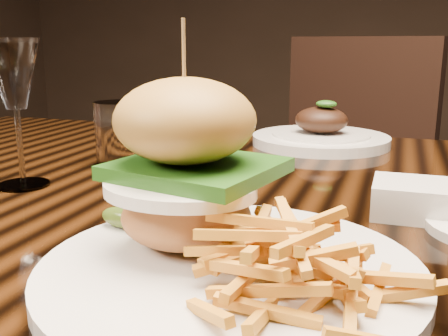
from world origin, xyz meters
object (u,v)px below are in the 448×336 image
(burger_plate, at_px, (220,216))
(far_dish, at_px, (321,136))
(dining_table, at_px, (272,247))
(chair_far, at_px, (340,180))
(wine_glass, at_px, (14,79))

(burger_plate, distance_m, far_dish, 0.59)
(dining_table, height_order, burger_plate, burger_plate)
(far_dish, xyz_separation_m, chair_far, (-0.02, 0.56, -0.23))
(burger_plate, xyz_separation_m, far_dish, (-0.01, 0.58, -0.04))
(wine_glass, bearing_deg, chair_far, 72.01)
(burger_plate, bearing_deg, chair_far, 115.92)
(dining_table, relative_size, wine_glass, 8.37)
(chair_far, bearing_deg, far_dish, -70.74)
(far_dish, relative_size, chair_far, 0.26)
(dining_table, distance_m, wine_glass, 0.39)
(burger_plate, height_order, wine_glass, burger_plate)
(wine_glass, relative_size, chair_far, 0.20)
(far_dish, bearing_deg, dining_table, -92.00)
(burger_plate, distance_m, wine_glass, 0.39)
(dining_table, height_order, wine_glass, wine_glass)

